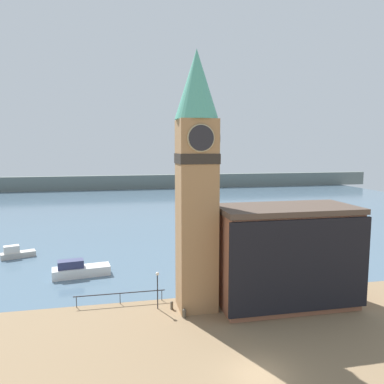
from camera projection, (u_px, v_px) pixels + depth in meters
name	position (u px, v px, depth m)	size (l,w,h in m)	color
ground_plane	(258.00, 375.00, 24.83)	(160.00, 160.00, 0.00)	#846B4C
water	(151.00, 206.00, 96.45)	(160.00, 120.00, 0.00)	slate
far_shoreline	(140.00, 182.00, 135.03)	(180.00, 3.00, 5.00)	slate
pier_railing	(120.00, 294.00, 36.00)	(8.69, 0.08, 1.09)	#232328
clock_tower	(197.00, 175.00, 33.89)	(3.93, 3.93, 23.60)	#9E754C
pier_building	(286.00, 256.00, 35.57)	(13.18, 6.53, 9.53)	#935B42
boat_near	(79.00, 270.00, 43.78)	(6.75, 3.01, 2.01)	silver
boat_far	(16.00, 253.00, 51.15)	(4.65, 2.91, 1.73)	#B7B2A8
mooring_bollard_near	(184.00, 313.00, 33.13)	(0.35, 0.35, 0.82)	brown
mooring_bollard_far	(172.00, 305.00, 34.88)	(0.27, 0.27, 0.76)	brown
lamp_post	(157.00, 283.00, 34.71)	(0.32, 0.32, 3.55)	black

